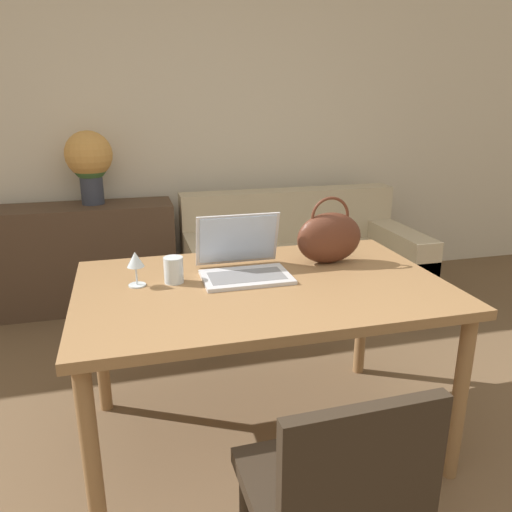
# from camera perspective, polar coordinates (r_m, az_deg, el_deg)

# --- Properties ---
(wall_back) EXTENTS (10.00, 0.06, 2.70)m
(wall_back) POSITION_cam_1_polar(r_m,az_deg,el_deg) (3.98, -9.16, 15.34)
(wall_back) COLOR beige
(wall_back) RESTS_ON ground_plane
(dining_table) EXTENTS (1.51, 0.97, 0.77)m
(dining_table) POSITION_cam_1_polar(r_m,az_deg,el_deg) (2.10, 0.67, -5.09)
(dining_table) COLOR olive
(dining_table) RESTS_ON ground_plane
(chair) EXTENTS (0.45, 0.45, 0.84)m
(chair) POSITION_cam_1_polar(r_m,az_deg,el_deg) (1.50, 9.08, -25.28)
(chair) COLOR #2D2319
(chair) RESTS_ON ground_plane
(couch) EXTENTS (1.68, 0.91, 0.82)m
(couch) POSITION_cam_1_polar(r_m,az_deg,el_deg) (3.73, 5.10, -1.43)
(couch) COLOR #C1B293
(couch) RESTS_ON ground_plane
(sideboard) EXTENTS (1.32, 0.40, 0.77)m
(sideboard) POSITION_cam_1_polar(r_m,az_deg,el_deg) (3.85, -19.24, -0.16)
(sideboard) COLOR #4C3828
(sideboard) RESTS_ON ground_plane
(laptop) EXTENTS (0.37, 0.32, 0.25)m
(laptop) POSITION_cam_1_polar(r_m,az_deg,el_deg) (2.17, -1.59, -0.31)
(laptop) COLOR silver
(laptop) RESTS_ON dining_table
(drinking_glass) EXTENTS (0.08, 0.08, 0.11)m
(drinking_glass) POSITION_cam_1_polar(r_m,az_deg,el_deg) (2.09, -9.40, -1.58)
(drinking_glass) COLOR silver
(drinking_glass) RESTS_ON dining_table
(wine_glass) EXTENTS (0.07, 0.07, 0.15)m
(wine_glass) POSITION_cam_1_polar(r_m,az_deg,el_deg) (2.07, -13.61, -0.65)
(wine_glass) COLOR silver
(wine_glass) RESTS_ON dining_table
(handbag) EXTENTS (0.31, 0.13, 0.31)m
(handbag) POSITION_cam_1_polar(r_m,az_deg,el_deg) (2.31, 8.37, 2.16)
(handbag) COLOR #592D1E
(handbag) RESTS_ON dining_table
(flower_vase) EXTENTS (0.33, 0.33, 0.51)m
(flower_vase) POSITION_cam_1_polar(r_m,az_deg,el_deg) (3.74, -18.53, 10.33)
(flower_vase) COLOR #333847
(flower_vase) RESTS_ON sideboard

